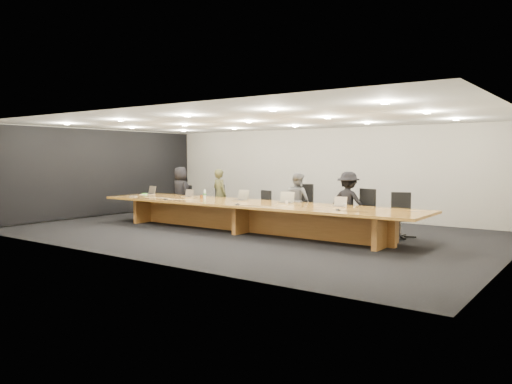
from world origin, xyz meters
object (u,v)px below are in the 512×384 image
(chair_left, at_px, (214,202))
(chair_mid_right, at_px, (300,206))
(water_bottle, at_px, (205,194))
(laptop_c, at_px, (240,195))
(chair_far_left, at_px, (182,201))
(laptop_b, at_px, (187,193))
(chair_mid_left, at_px, (261,208))
(person_a, at_px, (181,192))
(laptop_e, at_px, (339,202))
(mic_center, at_px, (238,204))
(amber_mug, at_px, (201,197))
(person_b, at_px, (220,195))
(laptop_a, at_px, (149,190))
(mic_right, at_px, (338,210))
(person_c, at_px, (298,201))
(paper_cup_near, at_px, (287,202))
(person_d, at_px, (348,203))
(conference_table, at_px, (249,212))
(chair_right, at_px, (361,212))
(paper_cup_far, at_px, (345,205))
(laptop_d, at_px, (285,197))
(chair_far_right, at_px, (401,215))
(av_box, at_px, (133,196))
(mic_left, at_px, (166,199))

(chair_left, bearing_deg, chair_mid_right, 17.76)
(water_bottle, bearing_deg, laptop_c, 1.92)
(chair_far_left, xyz_separation_m, laptop_b, (1.08, -0.90, 0.35))
(chair_mid_left, relative_size, person_a, 0.62)
(laptop_e, relative_size, mic_center, 2.41)
(amber_mug, height_order, mic_center, amber_mug)
(person_b, relative_size, laptop_c, 4.18)
(laptop_a, distance_m, mic_right, 6.82)
(chair_mid_right, relative_size, person_c, 0.81)
(person_a, relative_size, person_b, 1.02)
(laptop_e, distance_m, paper_cup_near, 1.36)
(person_c, xyz_separation_m, person_d, (1.43, 0.04, 0.03))
(person_d, bearing_deg, conference_table, 30.58)
(conference_table, xyz_separation_m, laptop_c, (-0.53, 0.31, 0.38))
(paper_cup_near, relative_size, mic_center, 0.62)
(chair_right, bearing_deg, person_c, -161.18)
(paper_cup_far, bearing_deg, laptop_d, 178.92)
(laptop_d, relative_size, mic_right, 3.06)
(person_a, bearing_deg, person_c, -166.70)
(chair_right, bearing_deg, chair_left, -161.52)
(chair_far_left, bearing_deg, mic_right, -6.75)
(person_d, height_order, laptop_d, person_d)
(laptop_a, bearing_deg, person_b, 31.71)
(chair_mid_right, bearing_deg, laptop_c, -150.81)
(chair_far_right, bearing_deg, paper_cup_far, -155.39)
(amber_mug, bearing_deg, mic_center, -23.42)
(paper_cup_far, relative_size, av_box, 0.46)
(chair_far_right, relative_size, person_b, 0.70)
(person_b, xyz_separation_m, laptop_e, (4.33, -0.90, 0.10))
(laptop_c, bearing_deg, laptop_b, -172.87)
(person_d, height_order, amber_mug, person_d)
(chair_right, distance_m, person_d, 0.41)
(person_a, distance_m, laptop_d, 4.55)
(person_d, bearing_deg, person_a, 0.21)
(chair_left, relative_size, laptop_b, 3.82)
(laptop_d, relative_size, mic_center, 2.91)
(chair_far_right, xyz_separation_m, person_a, (-7.09, -0.04, 0.25))
(chair_far_right, xyz_separation_m, amber_mug, (-5.27, -1.08, 0.25))
(person_d, bearing_deg, person_c, 2.19)
(person_d, bearing_deg, laptop_a, 8.22)
(water_bottle, xyz_separation_m, mic_left, (-0.62, -0.89, -0.10))
(laptop_c, distance_m, paper_cup_near, 1.51)
(chair_far_left, height_order, chair_mid_right, chair_mid_right)
(laptop_d, xyz_separation_m, laptop_e, (1.51, -0.07, -0.03))
(chair_right, relative_size, chair_far_right, 1.05)
(mic_center, bearing_deg, chair_far_left, 153.06)
(chair_left, bearing_deg, laptop_b, -90.97)
(laptop_a, bearing_deg, amber_mug, 6.12)
(person_b, bearing_deg, paper_cup_near, 176.82)
(laptop_d, relative_size, mic_left, 2.93)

